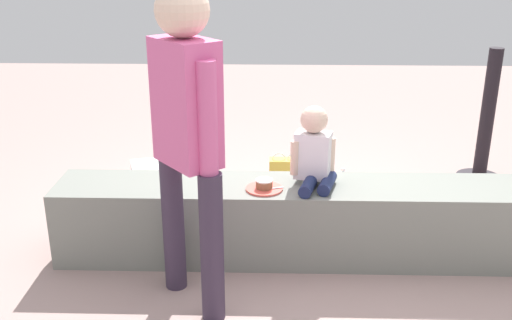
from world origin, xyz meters
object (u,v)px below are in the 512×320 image
Objects in this scene: adult_standing at (187,123)px; water_bottle_far_side at (343,181)px; gift_bag at (286,180)px; cake_plate at (264,186)px; water_bottle_near_gift at (367,208)px; party_cup_red at (466,205)px; cake_box_white at (148,173)px; handbag_black_leather at (229,209)px; child_seated at (314,151)px.

water_bottle_far_side is (0.98, 1.55, -0.94)m from adult_standing.
gift_bag is 2.02× the size of water_bottle_far_side.
cake_plate is (0.38, 0.44, -0.52)m from adult_standing.
water_bottle_near_gift reaches higher than party_cup_red.
adult_standing is at bearing -130.55° from cake_plate.
party_cup_red is (1.47, 0.75, -0.45)m from cake_plate.
adult_standing is 1.68m from gift_bag.
adult_standing is 2.06m from water_bottle_far_side.
adult_standing is at bearing -111.51° from gift_bag.
adult_standing reaches higher than cake_box_white.
water_bottle_far_side is at bearing -5.76° from cake_box_white.
adult_standing is 2.04m from cake_box_white.
adult_standing reaches higher than party_cup_red.
water_bottle_near_gift is at bearing -77.27° from water_bottle_far_side.
cake_box_white is at bearing 162.38° from gift_bag.
party_cup_red is 1.73m from handbag_black_leather.
child_seated is 1.22m from water_bottle_far_side.
handbag_black_leather is (0.13, 0.95, -0.91)m from adult_standing.
cake_plate reaches higher than gift_bag.
cake_plate reaches higher than handbag_black_leather.
cake_box_white is 1.05m from handbag_black_leather.
handbag_black_leather is at bearing -175.18° from water_bottle_near_gift.
cake_box_white is (-1.57, 0.16, -0.01)m from water_bottle_far_side.
water_bottle_near_gift is 1.10× the size of water_bottle_far_side.
cake_box_white is at bearing 109.16° from adult_standing.
adult_standing is 8.10× the size of water_bottle_near_gift.
cake_box_white is (-2.44, 0.51, 0.02)m from party_cup_red.
party_cup_red is at bearing -11.93° from cake_box_white.
cake_plate is at bearing -162.43° from child_seated.
handbag_black_leather is (-0.85, -0.60, 0.02)m from water_bottle_far_side.
gift_bag is at bearing 68.49° from adult_standing.
cake_plate reaches higher than party_cup_red.
adult_standing is 5.47× the size of cake_box_white.
handbag_black_leather is (-0.97, -0.08, 0.02)m from water_bottle_near_gift.
child_seated is at bearing -42.78° from cake_box_white.
child_seated reaches higher than cake_plate.
adult_standing reaches higher than gift_bag.
gift_bag is 0.50m from water_bottle_far_side.
party_cup_red is (1.17, 0.66, -0.64)m from child_seated.
child_seated is 2.16× the size of cake_plate.
adult_standing is at bearing -70.84° from cake_box_white.
cake_plate is at bearing 49.45° from adult_standing.
cake_plate is 0.73× the size of handbag_black_leather.
adult_standing reaches higher than child_seated.
cake_box_white is (-1.26, 1.17, -0.62)m from child_seated.
cake_plate is (-0.29, -0.09, -0.19)m from child_seated.
handbag_black_leather reaches higher than water_bottle_near_gift.
adult_standing is 8.89× the size of water_bottle_far_side.
gift_bag is at bearing 80.38° from cake_plate.
handbag_black_leather reaches higher than water_bottle_far_side.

